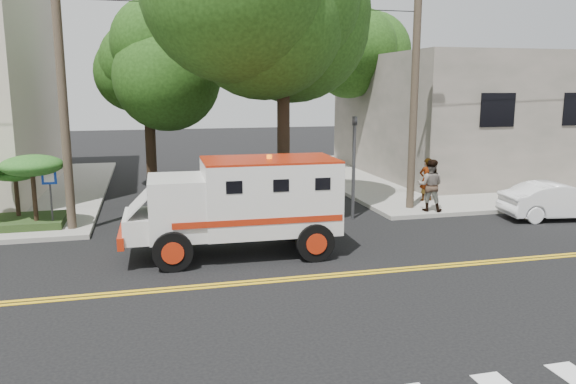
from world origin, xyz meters
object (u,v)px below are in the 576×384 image
object	(u,v)px
armored_truck	(242,201)
pedestrian_b	(430,185)
parked_sedan	(558,201)
pedestrian_a	(427,179)

from	to	relation	value
armored_truck	pedestrian_b	size ratio (longest dim) A/B	3.13
parked_sedan	pedestrian_b	world-z (taller)	pedestrian_b
pedestrian_a	pedestrian_b	distance (m)	1.89
parked_sedan	pedestrian_a	xyz separation A→B (m)	(-3.31, 3.43, 0.35)
armored_truck	pedestrian_a	bearing A→B (deg)	32.13
armored_truck	pedestrian_b	bearing A→B (deg)	24.37
armored_truck	parked_sedan	world-z (taller)	armored_truck
armored_truck	pedestrian_a	size ratio (longest dim) A/B	3.49
armored_truck	parked_sedan	bearing A→B (deg)	8.51
armored_truck	pedestrian_b	world-z (taller)	armored_truck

